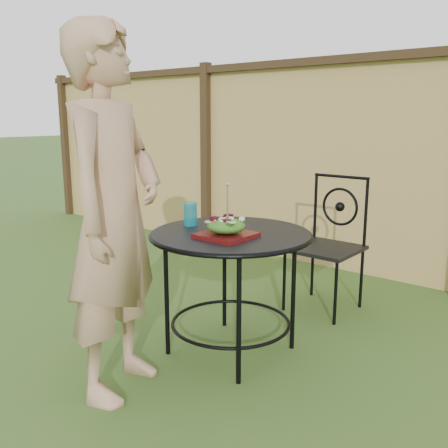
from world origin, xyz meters
The scene contains 9 objects.
ground centered at (0.00, 0.00, 0.00)m, with size 60.00×60.00×0.00m, color #274A18.
fence centered at (0.00, 2.19, 0.95)m, with size 8.00×0.12×1.90m.
patio_table centered at (0.53, 0.28, 0.59)m, with size 0.92×0.92×0.72m.
patio_chair centered at (0.62, 1.28, 0.50)m, with size 0.46×0.46×0.95m.
diner centered at (0.33, -0.38, 0.90)m, with size 0.66×0.43×1.80m, color tan.
salad_plate centered at (0.58, 0.17, 0.74)m, with size 0.27×0.27×0.02m, color #3F0B09.
salad centered at (0.58, 0.17, 0.79)m, with size 0.21×0.21×0.08m, color #235614.
fork centered at (0.59, 0.17, 0.92)m, with size 0.01×0.01×0.18m, color silver.
drinking_glass centered at (0.23, 0.27, 0.79)m, with size 0.08×0.08×0.14m, color #0B7484.
Camera 1 is at (2.23, -1.86, 1.37)m, focal length 40.00 mm.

